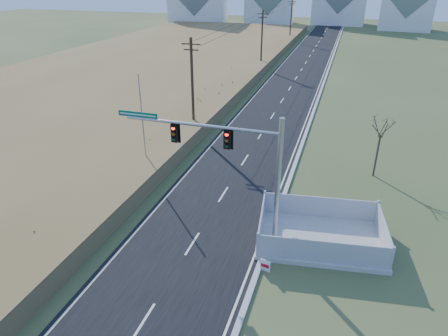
% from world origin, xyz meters
% --- Properties ---
extents(ground, '(260.00, 260.00, 0.00)m').
position_xyz_m(ground, '(0.00, 0.00, 0.00)').
color(ground, '#3C4D25').
rests_on(ground, ground).
extents(road, '(8.00, 180.00, 0.06)m').
position_xyz_m(road, '(0.00, 50.00, 0.03)').
color(road, black).
rests_on(road, ground).
extents(curb, '(0.30, 180.00, 0.18)m').
position_xyz_m(curb, '(4.15, 50.00, 0.09)').
color(curb, '#B2AFA8').
rests_on(curb, ground).
extents(reed_marsh, '(38.00, 110.00, 1.30)m').
position_xyz_m(reed_marsh, '(-24.00, 40.00, 0.65)').
color(reed_marsh, olive).
rests_on(reed_marsh, ground).
extents(utility_pole_near, '(1.80, 0.26, 9.00)m').
position_xyz_m(utility_pole_near, '(-6.50, 15.00, 4.68)').
color(utility_pole_near, '#422D1E').
rests_on(utility_pole_near, ground).
extents(utility_pole_mid, '(1.80, 0.26, 9.00)m').
position_xyz_m(utility_pole_mid, '(-6.50, 45.00, 4.68)').
color(utility_pole_mid, '#422D1E').
rests_on(utility_pole_mid, ground).
extents(utility_pole_far, '(1.80, 0.26, 9.00)m').
position_xyz_m(utility_pole_far, '(-6.50, 75.00, 4.68)').
color(utility_pole_far, '#422D1E').
rests_on(utility_pole_far, ground).
extents(condo_ne, '(14.12, 10.51, 16.52)m').
position_xyz_m(condo_ne, '(20.00, 104.00, 6.84)').
color(condo_ne, white).
rests_on(condo_ne, ground).
extents(traffic_signal_mast, '(9.67, 0.66, 7.69)m').
position_xyz_m(traffic_signal_mast, '(2.60, -0.48, 4.68)').
color(traffic_signal_mast, '#9EA0A5').
rests_on(traffic_signal_mast, ground).
extents(fence_enclosure, '(7.78, 5.81, 1.66)m').
position_xyz_m(fence_enclosure, '(7.00, 0.55, 0.31)').
color(fence_enclosure, '#B7B5AD').
rests_on(fence_enclosure, ground).
extents(open_sign, '(0.57, 0.16, 0.71)m').
position_xyz_m(open_sign, '(4.50, -3.00, 0.38)').
color(open_sign, white).
rests_on(open_sign, ground).
extents(flagpole, '(0.35, 0.35, 7.69)m').
position_xyz_m(flagpole, '(-7.00, 5.96, 3.07)').
color(flagpole, '#B7B5AD').
rests_on(flagpole, ground).
extents(bare_tree, '(1.89, 1.89, 5.01)m').
position_xyz_m(bare_tree, '(10.21, 10.33, 4.04)').
color(bare_tree, '#4C3F33').
rests_on(bare_tree, ground).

